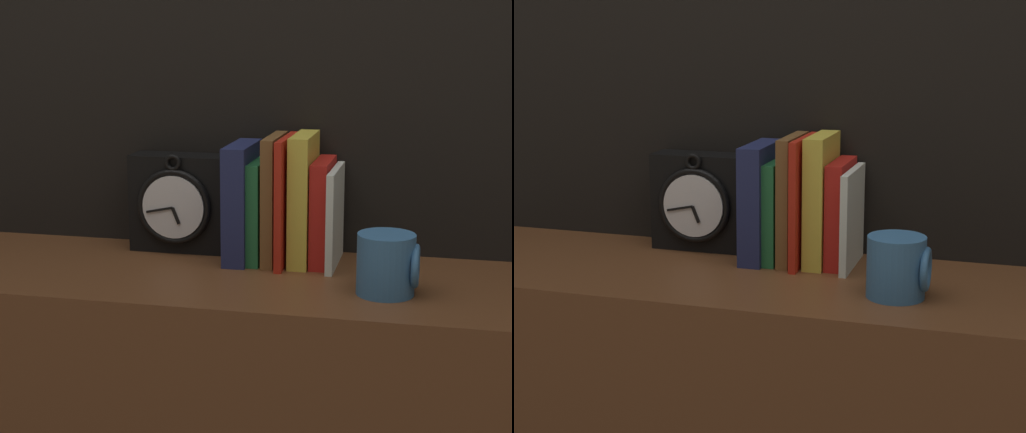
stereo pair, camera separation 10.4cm
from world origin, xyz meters
TOP-DOWN VIEW (x-y plane):
  - wall_back at (0.00, 0.21)m, footprint 6.00×0.05m
  - clock at (-0.18, 0.13)m, footprint 0.18×0.08m
  - book_slot0_navy at (-0.05, 0.10)m, footprint 0.04×0.15m
  - book_slot1_green at (-0.02, 0.11)m, footprint 0.02×0.14m
  - book_slot2_brown at (0.01, 0.10)m, footprint 0.02×0.14m
  - book_slot3_red at (0.03, 0.10)m, footprint 0.01×0.16m
  - book_slot4_yellow at (0.06, 0.11)m, footprint 0.03×0.14m
  - book_slot5_red at (0.10, 0.11)m, footprint 0.03×0.13m
  - book_slot6_white at (0.12, 0.10)m, footprint 0.01×0.15m
  - mug at (0.22, -0.05)m, footprint 0.10×0.09m

SIDE VIEW (x-z plane):
  - mug at x=0.22m, z-range 0.85..0.95m
  - book_slot6_white at x=0.12m, z-range 0.85..1.02m
  - book_slot1_green at x=-0.02m, z-range 0.85..1.03m
  - clock at x=-0.18m, z-range 0.85..1.04m
  - book_slot5_red at x=0.10m, z-range 0.85..1.04m
  - book_slot0_navy at x=-0.05m, z-range 0.85..1.06m
  - book_slot3_red at x=0.03m, z-range 0.85..1.08m
  - book_slot2_brown at x=0.01m, z-range 0.85..1.08m
  - book_slot4_yellow at x=0.06m, z-range 0.85..1.08m
  - wall_back at x=0.00m, z-range 0.00..2.60m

